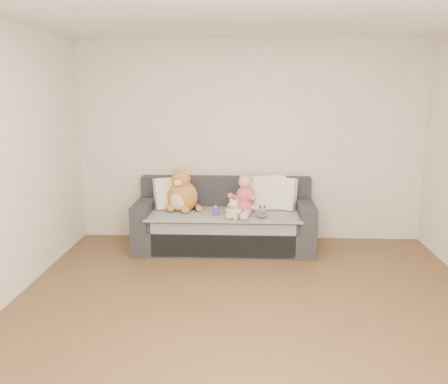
# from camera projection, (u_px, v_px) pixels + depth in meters

# --- Properties ---
(room_shell) EXTENTS (5.00, 5.00, 5.00)m
(room_shell) POSITION_uv_depth(u_px,v_px,m) (251.00, 165.00, 4.47)
(room_shell) COLOR brown
(room_shell) RESTS_ON ground
(sofa) EXTENTS (2.20, 0.94, 0.85)m
(sofa) POSITION_uv_depth(u_px,v_px,m) (225.00, 223.00, 6.28)
(sofa) COLOR #242529
(sofa) RESTS_ON ground
(cushion_left) EXTENTS (0.48, 0.36, 0.41)m
(cushion_left) POSITION_uv_depth(u_px,v_px,m) (172.00, 193.00, 6.34)
(cushion_left) COLOR white
(cushion_left) RESTS_ON sofa
(cushion_right_back) EXTENTS (0.51, 0.33, 0.44)m
(cushion_right_back) POSITION_uv_depth(u_px,v_px,m) (267.00, 193.00, 6.29)
(cushion_right_back) COLOR white
(cushion_right_back) RESTS_ON sofa
(cushion_right_front) EXTENTS (0.49, 0.36, 0.42)m
(cushion_right_front) POSITION_uv_depth(u_px,v_px,m) (279.00, 193.00, 6.31)
(cushion_right_front) COLOR white
(cushion_right_front) RESTS_ON sofa
(toddler) EXTENTS (0.35, 0.51, 0.50)m
(toddler) POSITION_uv_depth(u_px,v_px,m) (245.00, 197.00, 6.03)
(toddler) COLOR #ED5377
(toddler) RESTS_ON sofa
(plush_cat) EXTENTS (0.45, 0.40, 0.58)m
(plush_cat) POSITION_uv_depth(u_px,v_px,m) (182.00, 194.00, 6.22)
(plush_cat) COLOR #A26F24
(plush_cat) RESTS_ON sofa
(teddy_bear) EXTENTS (0.18, 0.15, 0.24)m
(teddy_bear) POSITION_uv_depth(u_px,v_px,m) (234.00, 211.00, 5.84)
(teddy_bear) COLOR beige
(teddy_bear) RESTS_ON sofa
(plush_cow) EXTENTS (0.13, 0.21, 0.17)m
(plush_cow) POSITION_uv_depth(u_px,v_px,m) (262.00, 212.00, 5.87)
(plush_cow) COLOR white
(plush_cow) RESTS_ON sofa
(sippy_cup) EXTENTS (0.12, 0.07, 0.13)m
(sippy_cup) POSITION_uv_depth(u_px,v_px,m) (216.00, 210.00, 6.01)
(sippy_cup) COLOR #603DA8
(sippy_cup) RESTS_ON sofa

